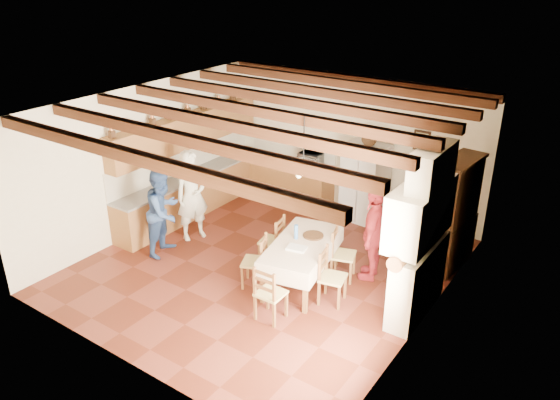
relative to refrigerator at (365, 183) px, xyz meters
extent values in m
cube|color=#501E12|center=(-0.55, -2.82, -0.85)|extent=(6.00, 6.50, 0.02)
cube|color=white|center=(-0.55, -2.82, 2.17)|extent=(6.00, 6.50, 0.02)
cube|color=#EEE6C6|center=(-0.55, 0.44, 0.66)|extent=(6.00, 0.02, 3.00)
cube|color=#EEE6C6|center=(-0.55, -6.08, 0.66)|extent=(6.00, 0.02, 3.00)
cube|color=#EEE6C6|center=(-3.56, -2.82, 0.66)|extent=(0.02, 6.50, 3.00)
cube|color=#EEE6C6|center=(2.46, -2.82, 0.66)|extent=(0.02, 6.50, 3.00)
cube|color=brown|center=(-3.25, -1.77, -0.41)|extent=(0.60, 4.30, 0.86)
cube|color=brown|center=(-2.10, 0.13, -0.41)|extent=(2.30, 0.60, 0.86)
cube|color=slate|center=(-3.25, -1.77, 0.04)|extent=(0.62, 4.30, 0.04)
cube|color=slate|center=(-2.10, 0.13, 0.04)|extent=(2.34, 0.62, 0.04)
cube|color=silver|center=(-3.54, -1.77, 0.36)|extent=(0.03, 4.30, 0.60)
cube|color=silver|center=(-2.10, 0.41, 0.36)|extent=(2.30, 0.03, 0.60)
cube|color=brown|center=(-3.38, -1.77, 1.01)|extent=(0.35, 4.20, 0.70)
cube|color=black|center=(1.00, 0.41, 1.01)|extent=(0.34, 0.03, 0.42)
cube|color=silver|center=(0.00, 0.00, 0.00)|extent=(0.89, 0.75, 1.69)
cube|color=#F2E4D0|center=(0.29, -2.94, -0.07)|extent=(1.27, 1.96, 0.05)
cube|color=brown|center=(0.09, -3.80, -0.47)|extent=(0.08, 0.08, 0.75)
cube|color=brown|center=(0.82, -3.65, -0.47)|extent=(0.08, 0.08, 0.75)
cube|color=brown|center=(-0.24, -2.22, -0.47)|extent=(0.08, 0.08, 0.75)
cube|color=brown|center=(0.49, -2.07, -0.47)|extent=(0.08, 0.08, 0.75)
torus|color=black|center=(0.29, -2.94, 1.41)|extent=(0.47, 0.47, 0.03)
imported|color=silver|center=(-2.42, -2.73, 0.08)|extent=(0.66, 0.79, 1.85)
imported|color=#304E8B|center=(-2.45, -3.49, 0.01)|extent=(0.81, 0.95, 1.71)
imported|color=#BA2B33|center=(1.20, -2.05, 0.01)|extent=(0.63, 1.07, 1.72)
imported|color=silver|center=(-1.44, 0.13, 0.20)|extent=(0.52, 0.35, 0.28)
imported|color=#341C11|center=(0.04, 0.00, 1.01)|extent=(0.37, 0.37, 0.34)
camera|label=1|loc=(4.63, -9.87, 4.41)|focal=35.00mm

